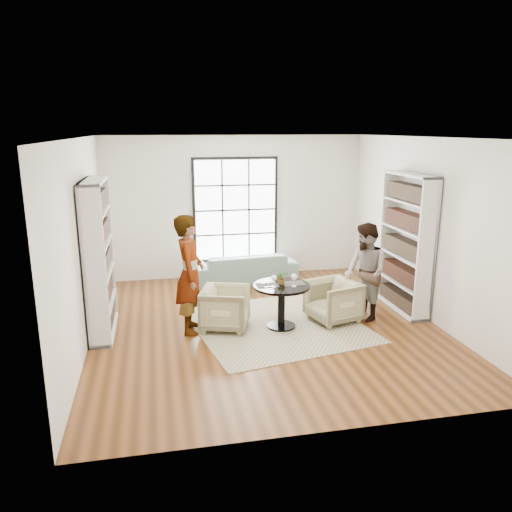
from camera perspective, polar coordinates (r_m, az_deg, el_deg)
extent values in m
plane|color=brown|center=(8.24, 1.11, -7.97)|extent=(6.00, 6.00, 0.00)
plane|color=silver|center=(10.69, -2.39, 5.60)|extent=(5.50, 0.00, 5.50)
plane|color=silver|center=(7.68, -19.27, 1.29)|extent=(0.00, 6.00, 6.00)
plane|color=silver|center=(8.81, 18.92, 2.91)|extent=(0.00, 6.00, 6.00)
plane|color=silver|center=(5.02, 8.76, -4.83)|extent=(5.50, 0.00, 5.50)
plane|color=white|center=(7.62, 1.22, 13.37)|extent=(6.00, 6.00, 0.00)
cube|color=black|center=(10.68, -2.37, 5.32)|extent=(1.82, 0.06, 2.22)
cube|color=white|center=(10.64, -2.34, 5.28)|extent=(1.70, 0.02, 2.10)
cube|color=tan|center=(8.26, 2.41, -7.87)|extent=(3.05, 3.05, 0.01)
cylinder|color=black|center=(8.18, 2.89, -8.00)|extent=(0.46, 0.46, 0.04)
cylinder|color=black|center=(8.06, 2.92, -5.82)|extent=(0.12, 0.12, 0.64)
cylinder|color=black|center=(7.95, 2.95, -3.44)|extent=(0.91, 0.91, 0.04)
imported|color=gray|center=(10.43, -1.34, -1.31)|extent=(2.19, 1.00, 0.62)
imported|color=#BEBD87|center=(8.05, -3.51, -5.96)|extent=(0.93, 0.92, 0.68)
imported|color=tan|center=(8.42, 8.80, -5.11)|extent=(0.94, 0.92, 0.70)
imported|color=gray|center=(7.81, -7.58, -2.09)|extent=(0.54, 0.74, 1.87)
imported|color=gray|center=(8.48, 12.41, -1.81)|extent=(0.68, 0.84, 1.63)
cube|color=black|center=(7.90, 1.28, -3.35)|extent=(0.35, 0.27, 0.01)
cube|color=black|center=(8.00, 4.33, -3.16)|extent=(0.35, 0.27, 0.01)
cylinder|color=silver|center=(7.82, 2.07, -3.55)|extent=(0.07, 0.07, 0.01)
cylinder|color=silver|center=(7.80, 2.07, -3.15)|extent=(0.01, 0.01, 0.11)
sphere|color=maroon|center=(7.77, 2.08, -2.54)|extent=(0.09, 0.09, 0.09)
ellipsoid|color=white|center=(7.77, 2.08, -2.54)|extent=(0.09, 0.09, 0.10)
cylinder|color=silver|center=(7.87, 4.35, -3.46)|extent=(0.08, 0.08, 0.01)
cylinder|color=silver|center=(7.85, 4.36, -3.05)|extent=(0.01, 0.01, 0.12)
sphere|color=maroon|center=(7.82, 4.37, -2.41)|extent=(0.09, 0.09, 0.09)
ellipsoid|color=white|center=(7.82, 4.37, -2.41)|extent=(0.10, 0.10, 0.10)
imported|color=gray|center=(7.96, 2.98, -2.48)|extent=(0.23, 0.21, 0.21)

